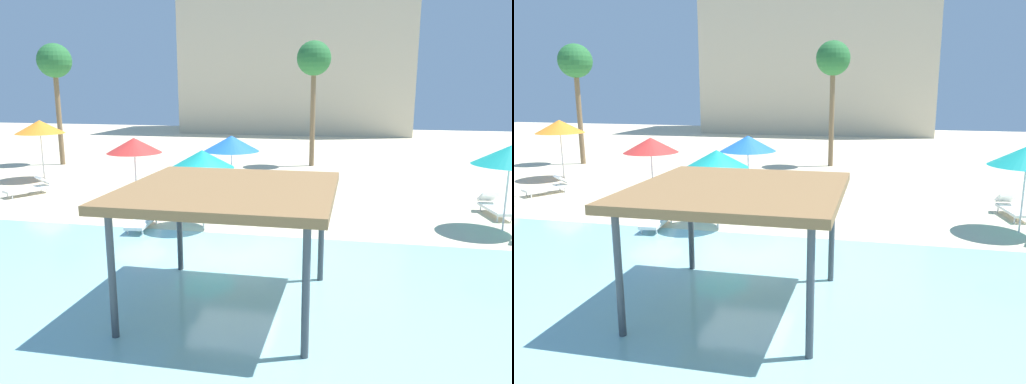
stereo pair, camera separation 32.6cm
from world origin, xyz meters
TOP-DOWN VIEW (x-y plane):
  - ground_plane at (0.00, 0.00)m, footprint 80.00×80.00m
  - lagoon_water at (0.00, -5.25)m, footprint 44.00×13.50m
  - shade_pavilion at (0.81, -3.47)m, footprint 4.22×4.22m
  - beach_umbrella_teal_0 at (8.00, 3.63)m, footprint 2.29×2.29m
  - beach_umbrella_orange_1 at (-11.69, 8.47)m, footprint 2.30×2.30m
  - beach_umbrella_red_3 at (-5.01, 4.55)m, footprint 2.10×2.10m
  - beach_umbrella_blue_4 at (-1.69, 6.52)m, footprint 2.29×2.29m
  - beach_umbrella_teal_5 at (-1.50, 1.99)m, footprint 2.05×2.05m
  - lounge_chair_1 at (-3.44, 1.66)m, footprint 0.79×1.95m
  - lounge_chair_4 at (-10.24, 5.39)m, footprint 1.46×1.94m
  - lounge_chair_5 at (8.22, 5.70)m, footprint 0.90×1.97m
  - palm_tree_1 at (0.77, 15.42)m, footprint 1.90×1.90m
  - palm_tree_2 at (-13.56, 13.00)m, footprint 1.90×1.90m
  - hotel_block_0 at (-2.63, 36.66)m, footprint 21.19×9.71m

SIDE VIEW (x-z plane):
  - ground_plane at x=0.00m, z-range 0.00..0.00m
  - lagoon_water at x=0.00m, z-range 0.00..0.04m
  - lounge_chair_1 at x=-3.44m, z-range -0.04..0.70m
  - lounge_chair_4 at x=-10.24m, z-range -0.04..0.70m
  - lounge_chair_5 at x=8.22m, z-range -0.04..0.70m
  - beach_umbrella_blue_4 at x=-1.69m, z-range 0.97..3.55m
  - beach_umbrella_teal_5 at x=-1.50m, z-range 1.01..3.59m
  - beach_umbrella_red_3 at x=-5.01m, z-range 1.02..3.65m
  - shade_pavilion at x=0.81m, z-range 1.14..3.76m
  - beach_umbrella_teal_0 at x=8.00m, z-range 1.07..3.85m
  - beach_umbrella_orange_1 at x=-11.69m, z-range 1.14..4.06m
  - palm_tree_2 at x=-13.56m, z-range 2.28..9.13m
  - palm_tree_1 at x=0.77m, z-range 2.33..9.28m
  - hotel_block_0 at x=-2.63m, z-range 0.00..16.96m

